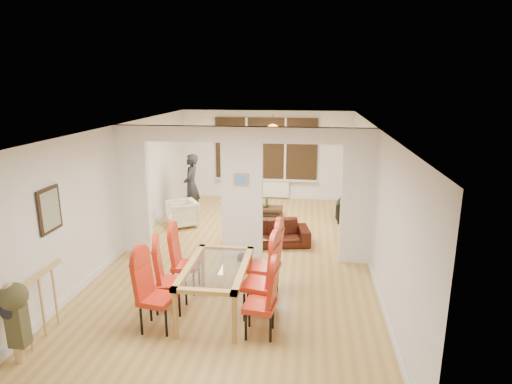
% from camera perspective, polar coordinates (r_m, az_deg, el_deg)
% --- Properties ---
extents(floor, '(5.00, 9.00, 0.01)m').
position_cam_1_polar(floor, '(8.75, -1.79, -8.45)').
color(floor, '#B18B47').
rests_on(floor, ground).
extents(room_walls, '(5.00, 9.00, 2.60)m').
position_cam_1_polar(room_walls, '(8.33, -1.86, -0.20)').
color(room_walls, silver).
rests_on(room_walls, floor).
extents(divider_wall, '(5.00, 0.18, 2.60)m').
position_cam_1_polar(divider_wall, '(8.33, -1.86, -0.20)').
color(divider_wall, white).
rests_on(divider_wall, floor).
extents(bay_window_blinds, '(3.00, 0.08, 1.80)m').
position_cam_1_polar(bay_window_blinds, '(12.61, 1.33, 5.81)').
color(bay_window_blinds, black).
rests_on(bay_window_blinds, room_walls).
extents(radiator, '(1.40, 0.08, 0.50)m').
position_cam_1_polar(radiator, '(12.81, 1.28, 0.47)').
color(radiator, white).
rests_on(radiator, floor).
extents(pendant_light, '(0.36, 0.36, 0.36)m').
position_cam_1_polar(pendant_light, '(11.37, 2.26, 8.14)').
color(pendant_light, orange).
rests_on(pendant_light, room_walls).
extents(stair_newel, '(0.40, 1.20, 1.10)m').
position_cam_1_polar(stair_newel, '(6.59, -26.94, -13.02)').
color(stair_newel, tan).
rests_on(stair_newel, floor).
extents(wall_poster, '(0.04, 0.52, 0.67)m').
position_cam_1_polar(wall_poster, '(6.95, -25.82, -2.15)').
color(wall_poster, gray).
rests_on(wall_poster, room_walls).
extents(pillar_photo, '(0.30, 0.03, 0.25)m').
position_cam_1_polar(pillar_photo, '(8.17, -1.99, 1.66)').
color(pillar_photo, '#4C8CD8').
rests_on(pillar_photo, divider_wall).
extents(dining_table, '(0.91, 1.63, 0.76)m').
position_cam_1_polar(dining_table, '(6.65, -5.25, -12.72)').
color(dining_table, '#AB853F').
rests_on(dining_table, floor).
extents(dining_chair_la, '(0.51, 0.51, 1.09)m').
position_cam_1_polar(dining_chair_la, '(6.29, -13.09, -13.05)').
color(dining_chair_la, '#B52612').
rests_on(dining_chair_la, floor).
extents(dining_chair_lb, '(0.52, 0.52, 1.07)m').
position_cam_1_polar(dining_chair_lb, '(6.73, -11.31, -11.16)').
color(dining_chair_lb, '#B52612').
rests_on(dining_chair_lb, floor).
extents(dining_chair_lc, '(0.43, 0.43, 1.05)m').
position_cam_1_polar(dining_chair_lc, '(7.29, -9.34, -9.08)').
color(dining_chair_lc, '#B52612').
rests_on(dining_chair_lc, floor).
extents(dining_chair_ra, '(0.46, 0.46, 1.04)m').
position_cam_1_polar(dining_chair_ra, '(6.03, 0.49, -14.24)').
color(dining_chair_ra, '#B52612').
rests_on(dining_chair_ra, floor).
extents(dining_chair_rb, '(0.56, 0.56, 1.18)m').
position_cam_1_polar(dining_chair_rb, '(6.44, 0.44, -11.50)').
color(dining_chair_rb, '#B52612').
rests_on(dining_chair_rb, floor).
extents(dining_chair_rc, '(0.53, 0.53, 1.18)m').
position_cam_1_polar(dining_chair_rc, '(6.99, 1.15, -9.34)').
color(dining_chair_rc, '#B52612').
rests_on(dining_chair_rc, floor).
extents(sofa, '(1.87, 1.01, 0.52)m').
position_cam_1_polar(sofa, '(9.23, 1.57, -5.49)').
color(sofa, black).
rests_on(sofa, floor).
extents(armchair, '(0.94, 0.94, 0.63)m').
position_cam_1_polar(armchair, '(10.51, -9.79, -2.84)').
color(armchair, beige).
rests_on(armchair, floor).
extents(person, '(0.61, 0.41, 1.63)m').
position_cam_1_polar(person, '(11.15, -8.61, 0.88)').
color(person, black).
rests_on(person, floor).
extents(television, '(0.91, 0.23, 0.52)m').
position_cam_1_polar(television, '(11.10, 10.65, -2.24)').
color(television, black).
rests_on(television, floor).
extents(coffee_table, '(1.03, 0.74, 0.21)m').
position_cam_1_polar(coffee_table, '(11.26, 1.24, -2.55)').
color(coffee_table, '#322111').
rests_on(coffee_table, floor).
extents(bottle, '(0.07, 0.07, 0.27)m').
position_cam_1_polar(bottle, '(11.23, 1.43, -1.32)').
color(bottle, '#143F19').
rests_on(bottle, coffee_table).
extents(bowl, '(0.20, 0.20, 0.05)m').
position_cam_1_polar(bowl, '(11.25, 1.28, -1.87)').
color(bowl, '#322111').
rests_on(bowl, coffee_table).
extents(shoes, '(0.22, 0.24, 0.09)m').
position_cam_1_polar(shoes, '(8.54, -1.62, -8.73)').
color(shoes, black).
rests_on(shoes, floor).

